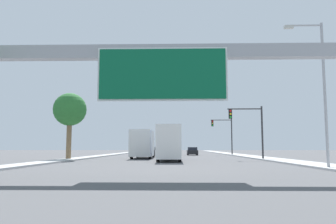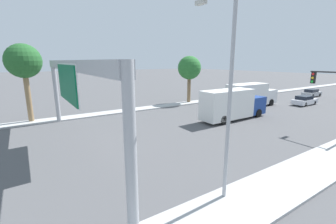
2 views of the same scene
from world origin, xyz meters
name	(u,v)px [view 1 (image 1 of 2)]	position (x,y,z in m)	size (l,w,h in m)	color
sidewalk_right	(236,155)	(11.25, 60.00, 0.07)	(3.00, 120.00, 0.15)	#B0B0B0
median_strip_left	(112,155)	(-10.75, 60.00, 0.07)	(2.00, 120.00, 0.15)	#B0B0B0
sign_gantry	(162,68)	(0.00, 17.91, 5.45)	(20.36, 0.73, 6.67)	#9EA0A5
car_far_center	(192,151)	(3.50, 59.00, 0.66)	(1.82, 4.24, 1.38)	black
car_far_right	(172,152)	(0.00, 51.24, 0.67)	(1.87, 4.47, 1.42)	silver
car_mid_right	(153,151)	(-3.50, 61.01, 0.67)	(1.77, 4.33, 1.42)	#A5A8AD
truck_box_primary	(169,144)	(0.00, 34.90, 1.77)	(2.34, 8.97, 3.49)	navy
truck_box_secondary	(143,144)	(-3.50, 42.79, 1.75)	(2.48, 8.99, 3.44)	white
traffic_light_near_intersection	(251,124)	(9.01, 38.00, 4.00)	(3.89, 0.32, 5.96)	#2D2D30
traffic_light_mid_block	(225,131)	(9.13, 58.00, 4.22)	(3.68, 0.32, 6.36)	#2D2D30
palm_tree_background	(70,110)	(-11.16, 37.38, 5.49)	(3.66, 3.66, 7.41)	brown
street_lamp_right	(320,83)	(10.07, 22.65, 5.60)	(2.53, 0.28, 9.61)	#9EA0A5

